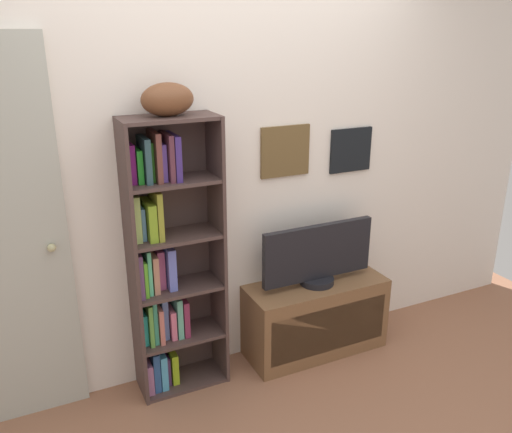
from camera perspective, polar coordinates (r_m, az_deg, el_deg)
The scene contains 5 objects.
back_wall at distance 3.15m, azimuth -3.20°, elevation 3.65°, with size 4.80×0.08×2.36m.
bookshelf at distance 3.04m, azimuth -9.79°, elevation -5.08°, with size 0.52×0.26×1.62m.
football at distance 2.77m, azimuth -9.55°, elevation 12.38°, with size 0.28×0.17×0.17m, color brown.
tv_stand at distance 3.57m, azimuth 6.44°, elevation -10.74°, with size 0.93×0.36×0.49m.
television at distance 3.37m, azimuth 6.72°, elevation -4.19°, with size 0.77×0.22×0.40m.
Camera 1 is at (-1.14, -1.68, 2.05)m, focal length 37.00 mm.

